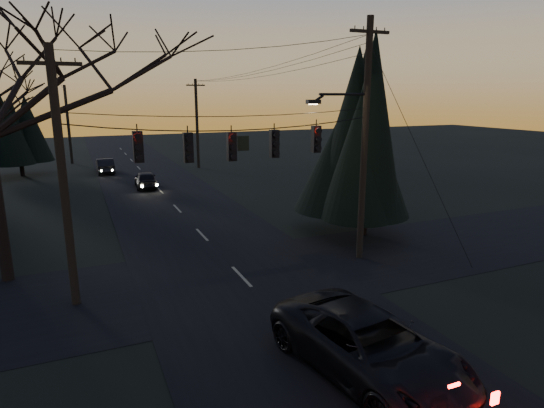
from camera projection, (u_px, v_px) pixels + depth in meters
name	position (u px, v px, depth m)	size (l,w,h in m)	color
main_road	(184.00, 216.00, 26.80)	(8.00, 120.00, 0.02)	black
cross_road	(241.00, 277.00, 17.88)	(60.00, 7.00, 0.02)	black
utility_pole_right	(359.00, 258.00, 20.00)	(5.00, 0.30, 10.00)	black
utility_pole_left	(77.00, 304.00, 15.56)	(1.80, 0.30, 8.50)	black
utility_pole_far_r	(199.00, 168.00, 44.99)	(1.80, 0.30, 8.50)	black
utility_pole_far_l	(72.00, 163.00, 47.69)	(0.30, 0.30, 8.00)	black
span_signal_assembly	(233.00, 144.00, 16.57)	(11.50, 0.44, 1.62)	black
evergreen_right	(368.00, 139.00, 22.18)	(4.67, 4.67, 8.57)	black
evergreen_dist	(17.00, 133.00, 39.45)	(4.01, 4.01, 6.30)	black
suv_near	(368.00, 346.00, 11.47)	(2.66, 5.76, 1.60)	black
sedan_oncoming_a	(146.00, 180.00, 34.91)	(1.53, 3.81, 1.30)	black
sedan_oncoming_b	(105.00, 166.00, 41.59)	(1.41, 4.06, 1.34)	black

